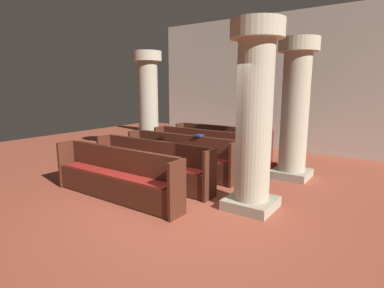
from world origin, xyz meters
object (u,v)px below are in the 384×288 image
(pillar_aisle_side, at_px, (295,107))
(pew_row_3, at_px, (152,162))
(pew_row_4, at_px, (115,173))
(kneeler_box_navy, at_px, (258,175))
(pew_row_0, at_px, (221,142))
(pillar_far_side, at_px, (148,102))
(hymn_book, at_px, (199,135))
(kneeler_box_red, at_px, (268,166))
(pillar_aisle_rear, at_px, (254,115))
(pew_row_2, at_px, (180,154))
(pew_row_1, at_px, (202,147))
(lectern, at_px, (258,140))

(pillar_aisle_side, bearing_deg, pew_row_3, -134.67)
(pew_row_4, height_order, kneeler_box_navy, pew_row_4)
(pew_row_0, xyz_separation_m, pillar_far_side, (-2.28, -0.67, 1.15))
(pillar_aisle_side, height_order, hymn_book, pillar_aisle_side)
(pew_row_4, bearing_deg, kneeler_box_red, 65.60)
(pillar_aisle_side, bearing_deg, pillar_aisle_rear, -90.00)
(pew_row_3, xyz_separation_m, pillar_far_side, (-2.28, 2.40, 1.15))
(pew_row_2, xyz_separation_m, pillar_far_side, (-2.28, 1.38, 1.15))
(pew_row_2, distance_m, pillar_aisle_side, 2.92)
(pew_row_3, xyz_separation_m, kneeler_box_navy, (1.78, 1.67, -0.40))
(pew_row_4, xyz_separation_m, pillar_aisle_side, (2.33, 3.38, 1.15))
(pew_row_0, xyz_separation_m, pew_row_4, (0.00, -4.09, 0.00))
(pew_row_3, distance_m, pillar_aisle_rear, 2.60)
(pew_row_1, distance_m, lectern, 2.31)
(pew_row_0, bearing_deg, kneeler_box_navy, -38.03)
(pew_row_1, xyz_separation_m, kneeler_box_navy, (1.78, -0.37, -0.40))
(kneeler_box_navy, bearing_deg, pillar_far_side, 169.88)
(pillar_far_side, bearing_deg, pew_row_1, -8.79)
(pillar_aisle_rear, bearing_deg, kneeler_box_red, 104.69)
(pew_row_4, distance_m, lectern, 5.33)
(pew_row_3, bearing_deg, lectern, 81.07)
(pew_row_0, bearing_deg, pew_row_1, -90.00)
(pillar_aisle_rear, bearing_deg, pew_row_2, 157.26)
(pillar_aisle_rear, distance_m, lectern, 4.69)
(pew_row_0, distance_m, pew_row_1, 1.02)
(pew_row_1, xyz_separation_m, pew_row_3, (0.00, -2.05, 0.00))
(pew_row_0, height_order, kneeler_box_navy, pew_row_0)
(pillar_aisle_rear, relative_size, lectern, 2.96)
(pillar_aisle_side, bearing_deg, kneeler_box_navy, -128.56)
(pew_row_4, bearing_deg, pew_row_3, 90.00)
(pillar_far_side, height_order, kneeler_box_red, pillar_far_side)
(lectern, distance_m, hymn_book, 3.10)
(pew_row_1, height_order, lectern, lectern)
(pew_row_0, relative_size, pillar_aisle_side, 0.96)
(pew_row_4, xyz_separation_m, hymn_book, (0.44, 2.24, 0.47))
(pew_row_2, xyz_separation_m, pew_row_4, (0.00, -2.05, 0.00))
(kneeler_box_navy, bearing_deg, pew_row_4, -123.51)
(hymn_book, bearing_deg, pillar_aisle_rear, -31.69)
(pew_row_0, distance_m, kneeler_box_navy, 2.30)
(pillar_aisle_rear, bearing_deg, lectern, 111.52)
(pew_row_2, height_order, pew_row_4, same)
(pew_row_4, relative_size, pillar_far_side, 0.96)
(pew_row_1, distance_m, pew_row_4, 3.07)
(pew_row_0, bearing_deg, pillar_far_side, -163.64)
(pew_row_3, bearing_deg, pew_row_4, -90.00)
(pew_row_0, relative_size, pillar_far_side, 0.96)
(pew_row_0, xyz_separation_m, pew_row_3, (0.00, -3.07, 0.00))
(pew_row_1, distance_m, pew_row_3, 2.05)
(kneeler_box_red, bearing_deg, pillar_aisle_rear, -75.31)
(lectern, bearing_deg, hymn_book, -94.33)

